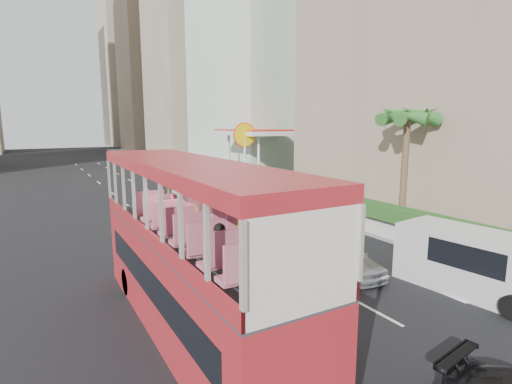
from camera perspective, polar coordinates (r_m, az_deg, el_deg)
ground_plane at (r=15.77m, az=12.41°, el=-13.26°), size 200.00×200.00×0.00m
double_decker_bus at (r=11.87m, az=-9.29°, el=-7.92°), size 2.50×11.00×5.06m
car_silver_lane_a at (r=18.70m, az=-2.30°, el=-9.29°), size 1.62×4.27×1.39m
car_silver_lane_b at (r=17.15m, az=12.53°, el=-11.33°), size 1.85×4.02×1.33m
van_asset at (r=32.31m, az=-9.01°, el=-1.21°), size 3.01×4.98×1.29m
minibus_near at (r=25.87m, az=-3.82°, el=-0.82°), size 3.06×6.34×2.70m
minibus_far at (r=29.08m, az=-0.01°, el=0.47°), size 2.37×6.38×2.79m
panel_van_near at (r=16.72m, az=29.21°, el=-8.90°), size 2.82×5.78×2.23m
panel_van_far at (r=33.27m, az=-4.26°, el=1.14°), size 2.67×5.72×2.22m
sidewalk at (r=40.77m, az=-1.97°, el=1.32°), size 6.00×120.00×0.18m
kerb_wall at (r=29.92m, az=3.20°, el=-0.66°), size 0.30×44.00×1.00m
hedge at (r=29.78m, az=3.22°, el=0.95°), size 1.10×44.00×0.70m
palm_tree at (r=23.14m, az=20.39°, el=2.41°), size 0.36×0.36×6.40m
shell_station at (r=39.22m, az=0.68°, el=4.90°), size 6.50×8.00×5.50m
tower_mid at (r=76.44m, az=-8.32°, el=24.04°), size 16.00×16.00×50.00m
tower_far_a at (r=97.74m, az=-14.38°, el=18.89°), size 14.00×14.00×44.00m
tower_far_b at (r=118.54m, az=-17.35°, el=16.13°), size 14.00×14.00×40.00m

